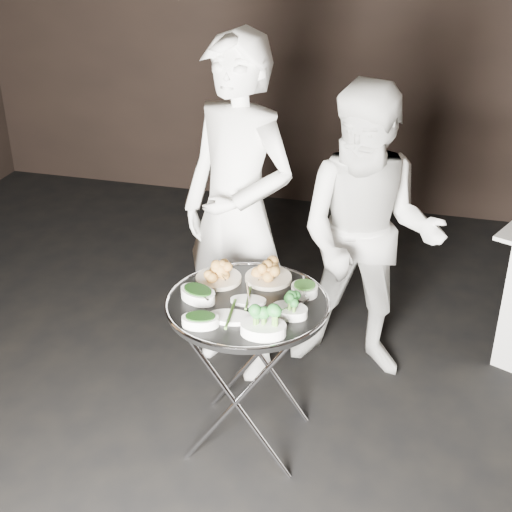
% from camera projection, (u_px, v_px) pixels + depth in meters
% --- Properties ---
extents(floor, '(6.00, 7.00, 0.05)m').
position_uv_depth(floor, '(181.00, 504.00, 3.20)').
color(floor, black).
rests_on(floor, ground).
extents(wall_back, '(6.00, 0.05, 3.00)m').
position_uv_depth(wall_back, '(330.00, 23.00, 5.52)').
color(wall_back, black).
rests_on(wall_back, floor).
extents(tray_stand, '(0.53, 0.45, 0.78)m').
position_uv_depth(tray_stand, '(248.00, 367.00, 3.35)').
color(tray_stand, silver).
rests_on(tray_stand, floor).
extents(serving_tray, '(0.74, 0.74, 0.04)m').
position_uv_depth(serving_tray, '(247.00, 304.00, 3.19)').
color(serving_tray, black).
rests_on(serving_tray, tray_stand).
extents(potato_plate_a, '(0.22, 0.22, 0.08)m').
position_uv_depth(potato_plate_a, '(218.00, 274.00, 3.34)').
color(potato_plate_a, beige).
rests_on(potato_plate_a, serving_tray).
extents(potato_plate_b, '(0.23, 0.23, 0.08)m').
position_uv_depth(potato_plate_b, '(268.00, 273.00, 3.35)').
color(potato_plate_b, beige).
rests_on(potato_plate_b, serving_tray).
extents(greens_bowl, '(0.12, 0.12, 0.07)m').
position_uv_depth(greens_bowl, '(305.00, 288.00, 3.23)').
color(greens_bowl, white).
rests_on(greens_bowl, serving_tray).
extents(asparagus_plate_a, '(0.17, 0.11, 0.03)m').
position_uv_depth(asparagus_plate_a, '(248.00, 300.00, 3.18)').
color(asparagus_plate_a, white).
rests_on(asparagus_plate_a, serving_tray).
extents(asparagus_plate_b, '(0.21, 0.13, 0.04)m').
position_uv_depth(asparagus_plate_b, '(231.00, 316.00, 3.05)').
color(asparagus_plate_b, white).
rests_on(asparagus_plate_b, serving_tray).
extents(spinach_bowl_a, '(0.21, 0.18, 0.07)m').
position_uv_depth(spinach_bowl_a, '(198.00, 293.00, 3.19)').
color(spinach_bowl_a, white).
rests_on(spinach_bowl_a, serving_tray).
extents(spinach_bowl_b, '(0.18, 0.14, 0.06)m').
position_uv_depth(spinach_bowl_b, '(200.00, 319.00, 3.00)').
color(spinach_bowl_b, white).
rests_on(spinach_bowl_b, serving_tray).
extents(broccoli_bowl_a, '(0.17, 0.13, 0.07)m').
position_uv_depth(broccoli_bowl_a, '(290.00, 309.00, 3.07)').
color(broccoli_bowl_a, white).
rests_on(broccoli_bowl_a, serving_tray).
extents(broccoli_bowl_b, '(0.21, 0.16, 0.08)m').
position_uv_depth(broccoli_bowl_b, '(263.00, 326.00, 2.94)').
color(broccoli_bowl_b, white).
rests_on(broccoli_bowl_b, serving_tray).
extents(serving_utensils, '(0.57, 0.41, 0.01)m').
position_uv_depth(serving_utensils, '(255.00, 286.00, 3.22)').
color(serving_utensils, silver).
rests_on(serving_utensils, serving_tray).
extents(waiter_left, '(0.80, 0.68, 1.86)m').
position_uv_depth(waiter_left, '(238.00, 214.00, 3.71)').
color(waiter_left, white).
rests_on(waiter_left, floor).
extents(waiter_right, '(0.80, 0.63, 1.64)m').
position_uv_depth(waiter_right, '(368.00, 237.00, 3.72)').
color(waiter_right, white).
rests_on(waiter_right, floor).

